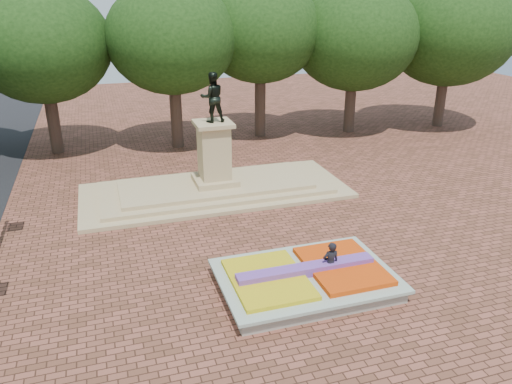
% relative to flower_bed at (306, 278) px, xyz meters
% --- Properties ---
extents(ground, '(90.00, 90.00, 0.00)m').
position_rel_flower_bed_xyz_m(ground, '(-1.03, 2.00, -0.38)').
color(ground, brown).
rests_on(ground, ground).
extents(flower_bed, '(6.30, 4.30, 0.91)m').
position_rel_flower_bed_xyz_m(flower_bed, '(0.00, 0.00, 0.00)').
color(flower_bed, gray).
rests_on(flower_bed, ground).
extents(monument, '(14.00, 6.00, 6.40)m').
position_rel_flower_bed_xyz_m(monument, '(-1.03, 10.00, 0.50)').
color(monument, tan).
rests_on(monument, ground).
extents(tree_row_back, '(44.80, 8.80, 10.43)m').
position_rel_flower_bed_xyz_m(tree_row_back, '(1.31, 20.00, 6.29)').
color(tree_row_back, '#39291F').
rests_on(tree_row_back, ground).
extents(pedestrian, '(0.64, 0.43, 1.71)m').
position_rel_flower_bed_xyz_m(pedestrian, '(0.91, -0.04, 0.48)').
color(pedestrian, black).
rests_on(pedestrian, ground).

